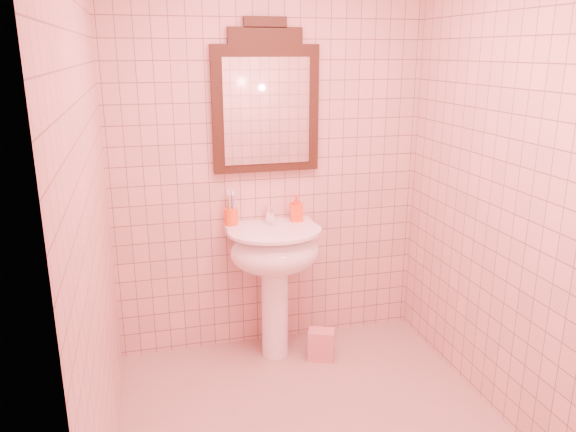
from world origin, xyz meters
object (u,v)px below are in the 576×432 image
object	(u,v)px
toothbrush_cup	(231,216)
pedestal_sink	(275,260)
mirror	(266,102)
soap_dispenser	(296,208)
towel	(321,345)

from	to	relation	value
toothbrush_cup	pedestal_sink	bearing A→B (deg)	-33.95
mirror	soap_dispenser	world-z (taller)	mirror
pedestal_sink	soap_dispenser	bearing A→B (deg)	38.19
pedestal_sink	toothbrush_cup	xyz separation A→B (m)	(-0.24, 0.16, 0.26)
pedestal_sink	mirror	world-z (taller)	mirror
mirror	soap_dispenser	bearing A→B (deg)	-18.60
pedestal_sink	towel	bearing A→B (deg)	-24.86
soap_dispenser	pedestal_sink	bearing A→B (deg)	-131.96
pedestal_sink	mirror	size ratio (longest dim) A/B	0.94
mirror	pedestal_sink	bearing A→B (deg)	-90.00
mirror	towel	world-z (taller)	mirror
toothbrush_cup	towel	world-z (taller)	toothbrush_cup
soap_dispenser	towel	size ratio (longest dim) A/B	0.85
soap_dispenser	toothbrush_cup	bearing A→B (deg)	-172.98
mirror	soap_dispenser	distance (m)	0.69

